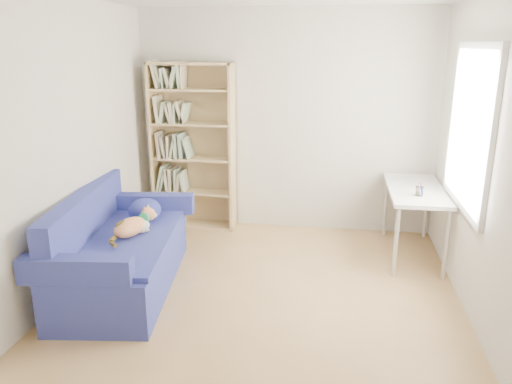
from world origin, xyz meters
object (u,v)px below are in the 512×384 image
sofa (120,252)px  pen_cup (419,190)px  desk (415,195)px  bookshelf (193,154)px

sofa → pen_cup: bearing=10.3°
desk → pen_cup: (-0.01, -0.28, 0.13)m
sofa → pen_cup: 2.95m
sofa → bookshelf: bearing=74.1°
sofa → bookshelf: size_ratio=0.97×
sofa → pen_cup: size_ratio=12.72×
desk → pen_cup: bearing=-92.5°
sofa → desk: (2.79, 1.17, 0.34)m
bookshelf → pen_cup: (2.53, -0.79, -0.11)m
sofa → desk: sofa is taller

